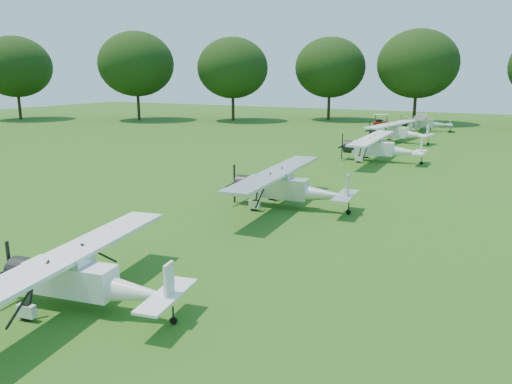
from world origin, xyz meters
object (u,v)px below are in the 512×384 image
at_px(aircraft_4, 287,185).
at_px(aircraft_6, 397,131).
at_px(aircraft_3, 83,276).
at_px(aircraft_5, 379,146).
at_px(golf_cart, 380,123).
at_px(aircraft_7, 425,122).

height_order(aircraft_4, aircraft_6, aircraft_4).
xyz_separation_m(aircraft_3, aircraft_4, (0.59, 13.33, 0.14)).
xyz_separation_m(aircraft_4, aircraft_5, (0.77, 16.29, 0.01)).
bearing_deg(aircraft_5, golf_cart, 101.56).
bearing_deg(aircraft_3, aircraft_4, 78.03).
distance_m(aircraft_6, aircraft_7, 12.11).
bearing_deg(golf_cart, aircraft_4, -97.77).
relative_size(aircraft_3, aircraft_4, 0.89).
relative_size(aircraft_6, golf_cart, 4.91).
bearing_deg(golf_cart, aircraft_5, -91.75).
height_order(aircraft_3, aircraft_7, aircraft_7).
distance_m(aircraft_5, aircraft_7, 24.32).
relative_size(aircraft_4, aircraft_7, 1.08).
bearing_deg(aircraft_6, aircraft_3, -80.24).
bearing_deg(aircraft_3, aircraft_6, 80.38).
height_order(aircraft_7, golf_cart, aircraft_7).
height_order(aircraft_3, aircraft_5, aircraft_5).
bearing_deg(aircraft_4, golf_cart, 93.24).
bearing_deg(golf_cart, aircraft_6, -85.57).
xyz_separation_m(aircraft_3, golf_cart, (-5.06, 56.39, -0.53)).
bearing_deg(aircraft_7, aircraft_4, -97.29).
relative_size(aircraft_3, golf_cart, 4.40).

